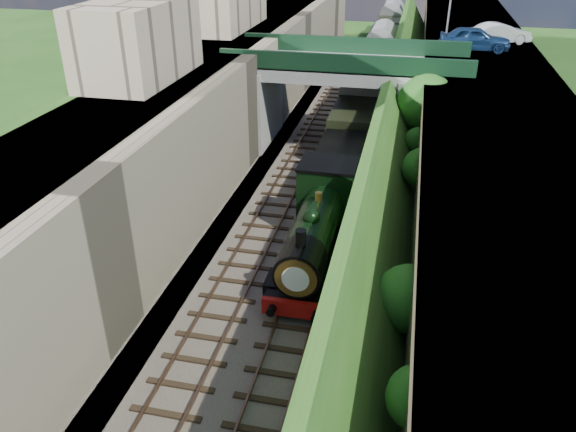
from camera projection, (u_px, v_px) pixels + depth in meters
The scene contains 18 objects.
ground at pixel (241, 387), 19.87m from camera, with size 160.00×160.00×0.00m, color #1E4714.
trackbed at pixel (329, 168), 37.04m from camera, with size 10.00×90.00×0.20m, color #473F38.
retaining_wall at pixel (247, 112), 36.50m from camera, with size 1.00×90.00×7.00m, color #756B56.
street_plateau_left at pixel (196, 109), 37.17m from camera, with size 6.00×90.00×7.00m, color #262628.
street_plateau_right at pixel (486, 135), 33.78m from camera, with size 8.00×90.00×6.25m, color #262628.
embankment_slope at pixel (409, 148), 32.80m from camera, with size 4.08×90.00×6.36m.
track_left at pixel (299, 163), 37.36m from camera, with size 2.50×90.00×0.20m.
track_right at pixel (347, 167), 36.74m from camera, with size 2.50×90.00×0.20m.
road_bridge at pixel (353, 93), 38.43m from camera, with size 16.00×6.40×7.25m.
building_near at pixel (138, 40), 29.51m from camera, with size 4.00×8.00×4.00m, color gray.
tree at pixel (428, 106), 33.83m from camera, with size 3.60×3.80×6.60m.
car_blue at pixel (475, 39), 39.84m from camera, with size 1.98×4.93×1.68m, color navy.
car_silver at pixel (500, 33), 42.15m from camera, with size 1.58×4.54×1.50m, color #B8B9BD.
locomotive at pixel (317, 229), 26.12m from camera, with size 3.10×10.22×3.83m.
tender at pixel (339, 172), 32.59m from camera, with size 2.70×6.00×3.05m.
coach_front at pixel (362, 103), 43.23m from camera, with size 2.90×18.00×3.70m.
coach_middle at pixel (381, 52), 59.41m from camera, with size 2.90×18.00×3.70m.
coach_rear at pixel (391, 23), 75.59m from camera, with size 2.90×18.00×3.70m.
Camera 1 is at (4.85, -13.94, 14.73)m, focal length 35.00 mm.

